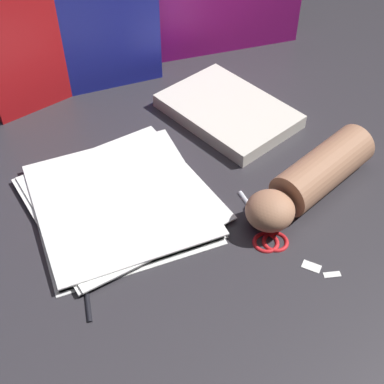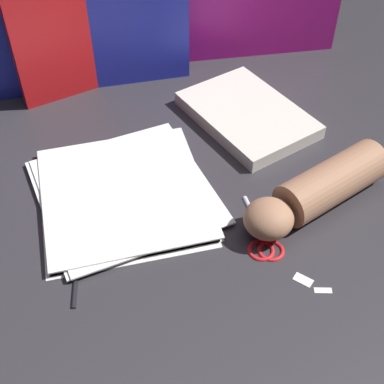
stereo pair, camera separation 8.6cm
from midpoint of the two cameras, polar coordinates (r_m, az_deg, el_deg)
name	(u,v)px [view 1 (the left image)]	position (r m, az deg, el deg)	size (l,w,h in m)	color
ground_plane	(192,218)	(0.90, -2.76, -2.90)	(6.00, 6.00, 0.00)	#2D2B30
paper_stack	(120,200)	(0.93, -10.35, -1.01)	(0.31, 0.33, 0.02)	white
book_closed	(228,111)	(1.10, 1.60, 8.54)	(0.24, 0.30, 0.03)	silver
scissors	(267,228)	(0.88, 5.30, -4.04)	(0.11, 0.15, 0.01)	silver
hand_forearm	(311,178)	(0.93, 10.04, 1.32)	(0.30, 0.16, 0.08)	#A87556
paper_scrap_near	(332,274)	(0.84, 11.91, -8.76)	(0.03, 0.02, 0.00)	white
paper_scrap_mid	(311,266)	(0.85, 9.80, -7.98)	(0.03, 0.03, 0.00)	white
pen	(85,280)	(0.84, -14.28, -9.27)	(0.04, 0.14, 0.01)	black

